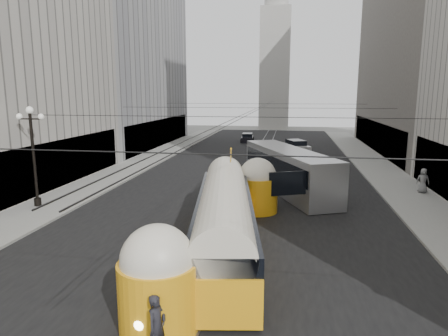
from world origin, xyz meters
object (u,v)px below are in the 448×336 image
(city_bus, at_px, (288,168))
(pedestrian_crossing_a, at_px, (157,327))
(streetcar, at_px, (224,216))
(pedestrian_sidewalk_right, at_px, (423,181))

(city_bus, relative_size, pedestrian_crossing_a, 6.93)
(pedestrian_crossing_a, bearing_deg, city_bus, 8.54)
(streetcar, bearing_deg, pedestrian_crossing_a, -94.38)
(streetcar, height_order, city_bus, streetcar)
(pedestrian_crossing_a, bearing_deg, pedestrian_sidewalk_right, -14.27)
(city_bus, relative_size, pedestrian_sidewalk_right, 7.20)
(pedestrian_sidewalk_right, bearing_deg, pedestrian_crossing_a, 69.95)
(pedestrian_sidewalk_right, bearing_deg, streetcar, 57.93)
(pedestrian_crossing_a, bearing_deg, streetcar, 13.86)
(streetcar, relative_size, pedestrian_crossing_a, 8.40)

